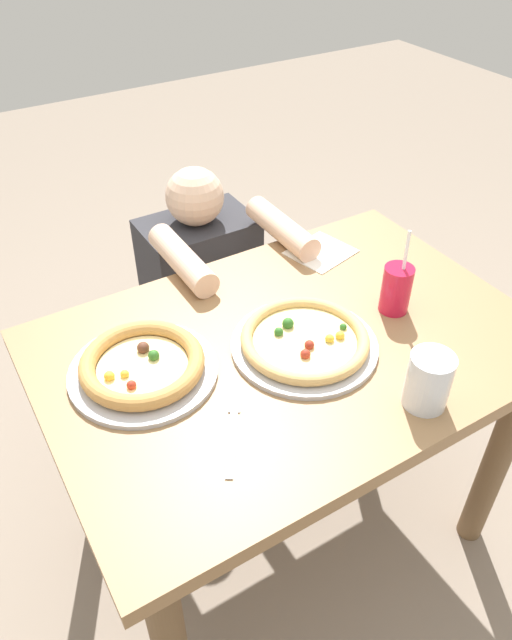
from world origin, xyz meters
TOP-DOWN VIEW (x-y plane):
  - ground_plane at (0.00, 0.00)m, footprint 8.00×8.00m
  - dining_table at (0.00, 0.00)m, footprint 1.11×0.76m
  - pizza_near at (0.01, -0.03)m, footprint 0.33×0.33m
  - pizza_far at (-0.33, 0.08)m, footprint 0.32×0.32m
  - drink_cup_colored at (0.28, -0.02)m, footprint 0.07×0.07m
  - water_cup_clear at (0.13, -0.29)m, footprint 0.09×0.09m
  - paper_napkin at (0.27, 0.27)m, footprint 0.19×0.18m
  - fork at (-0.24, -0.16)m, footprint 0.13×0.18m
  - diner_seated at (0.07, 0.60)m, footprint 0.38×0.51m

SIDE VIEW (x-z plane):
  - ground_plane at x=0.00m, z-range 0.00..0.00m
  - diner_seated at x=0.07m, z-range -0.03..0.88m
  - dining_table at x=0.00m, z-range 0.25..1.00m
  - paper_napkin at x=0.27m, z-range 0.75..0.75m
  - fork at x=-0.24m, z-range 0.75..0.75m
  - pizza_near at x=0.01m, z-range 0.75..0.79m
  - pizza_far at x=-0.33m, z-range 0.75..0.80m
  - drink_cup_colored at x=0.28m, z-range 0.71..0.92m
  - water_cup_clear at x=0.13m, z-range 0.75..0.87m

